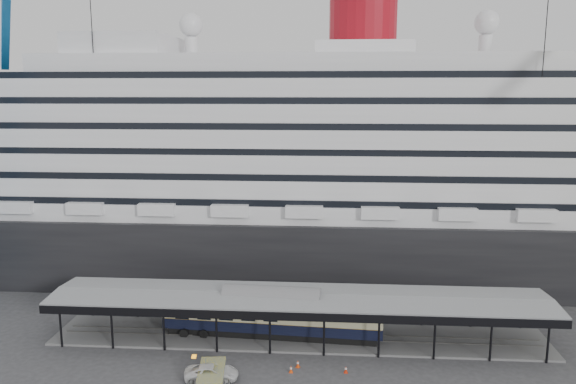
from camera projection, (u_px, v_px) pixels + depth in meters
name	position (u px, v px, depth m)	size (l,w,h in m)	color
ground	(296.00, 358.00, 59.23)	(200.00, 200.00, 0.00)	#353538
cruise_ship	(309.00, 153.00, 87.35)	(130.00, 30.00, 43.90)	black
platform_canopy	(299.00, 318.00, 63.71)	(56.00, 9.18, 5.30)	slate
port_truck	(212.00, 373.00, 54.76)	(2.42, 5.24, 1.46)	silver
pullman_carriage	(272.00, 313.00, 63.83)	(25.12, 4.86, 24.51)	black
traffic_cone_left	(291.00, 369.00, 56.23)	(0.40, 0.40, 0.73)	#EE460D
traffic_cone_mid	(298.00, 364.00, 57.29)	(0.53, 0.53, 0.78)	#DF400C
traffic_cone_right	(346.00, 369.00, 56.15)	(0.40, 0.40, 0.74)	red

